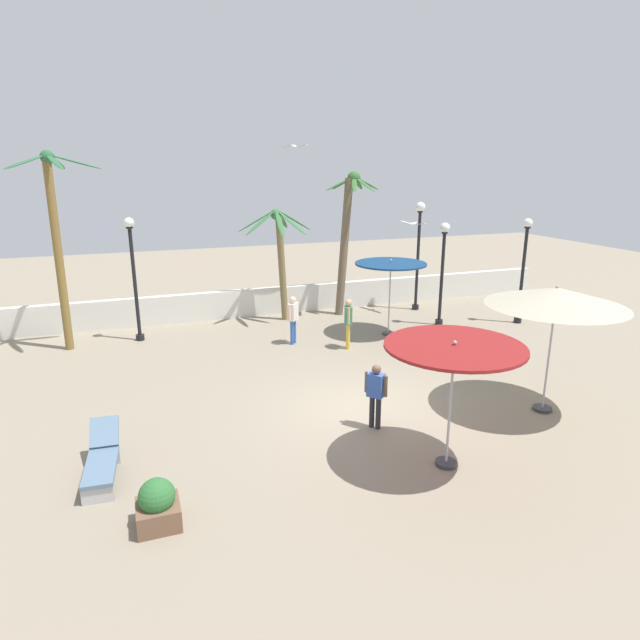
# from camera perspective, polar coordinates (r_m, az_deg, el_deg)

# --- Properties ---
(ground_plane) EXTENTS (56.00, 56.00, 0.00)m
(ground_plane) POSITION_cam_1_polar(r_m,az_deg,el_deg) (13.30, 4.84, -9.51)
(ground_plane) COLOR gray
(boundary_wall) EXTENTS (25.20, 0.30, 1.08)m
(boundary_wall) POSITION_cam_1_polar(r_m,az_deg,el_deg) (21.44, -5.51, 2.02)
(boundary_wall) COLOR silver
(boundary_wall) RESTS_ON ground_plane
(patio_umbrella_0) EXTENTS (2.64, 2.64, 2.61)m
(patio_umbrella_0) POSITION_cam_1_polar(r_m,az_deg,el_deg) (10.33, 14.10, -3.27)
(patio_umbrella_0) COLOR #333338
(patio_umbrella_0) RESTS_ON ground_plane
(patio_umbrella_1) EXTENTS (2.44, 2.44, 2.69)m
(patio_umbrella_1) POSITION_cam_1_polar(r_m,az_deg,el_deg) (18.47, 7.53, 5.64)
(patio_umbrella_1) COLOR #333338
(patio_umbrella_1) RESTS_ON ground_plane
(patio_umbrella_2) EXTENTS (3.18, 3.18, 3.11)m
(patio_umbrella_2) POSITION_cam_1_polar(r_m,az_deg,el_deg) (13.42, 23.86, 2.24)
(patio_umbrella_2) COLOR #333338
(patio_umbrella_2) RESTS_ON ground_plane
(palm_tree_0) EXTENTS (2.84, 2.82, 4.23)m
(palm_tree_0) POSITION_cam_1_polar(r_m,az_deg,el_deg) (20.16, -4.36, 7.71)
(palm_tree_0) COLOR brown
(palm_tree_0) RESTS_ON ground_plane
(palm_tree_1) EXTENTS (2.84, 2.88, 6.19)m
(palm_tree_1) POSITION_cam_1_polar(r_m,az_deg,el_deg) (18.46, -26.33, 8.53)
(palm_tree_1) COLOR olive
(palm_tree_1) RESTS_ON ground_plane
(palm_tree_2) EXTENTS (2.26, 2.14, 5.54)m
(palm_tree_2) POSITION_cam_1_polar(r_m,az_deg,el_deg) (20.96, 2.88, 9.65)
(palm_tree_2) COLOR brown
(palm_tree_2) RESTS_ON ground_plane
(lamp_post_0) EXTENTS (0.36, 0.36, 3.79)m
(lamp_post_0) POSITION_cam_1_polar(r_m,az_deg,el_deg) (20.02, 12.93, 5.85)
(lamp_post_0) COLOR black
(lamp_post_0) RESTS_ON ground_plane
(lamp_post_1) EXTENTS (0.33, 0.33, 3.91)m
(lamp_post_1) POSITION_cam_1_polar(r_m,az_deg,el_deg) (21.18, 20.86, 5.60)
(lamp_post_1) COLOR black
(lamp_post_1) RESTS_ON ground_plane
(lamp_post_2) EXTENTS (0.33, 0.33, 4.14)m
(lamp_post_2) POSITION_cam_1_polar(r_m,az_deg,el_deg) (18.74, -19.22, 4.84)
(lamp_post_2) COLOR black
(lamp_post_2) RESTS_ON ground_plane
(lamp_post_3) EXTENTS (0.38, 0.38, 4.37)m
(lamp_post_3) POSITION_cam_1_polar(r_m,az_deg,el_deg) (22.00, 10.45, 8.04)
(lamp_post_3) COLOR black
(lamp_post_3) RESTS_ON ground_plane
(lounge_chair_0) EXTENTS (0.69, 1.92, 0.84)m
(lounge_chair_0) POSITION_cam_1_polar(r_m,az_deg,el_deg) (11.30, -22.21, -13.44)
(lounge_chair_0) COLOR #B7B7BC
(lounge_chair_0) RESTS_ON ground_plane
(guest_0) EXTENTS (0.41, 0.46, 1.52)m
(guest_0) POSITION_cam_1_polar(r_m,az_deg,el_deg) (12.11, 5.96, -7.47)
(guest_0) COLOR #26262D
(guest_0) RESTS_ON ground_plane
(guest_1) EXTENTS (0.42, 0.42, 1.62)m
(guest_1) POSITION_cam_1_polar(r_m,az_deg,el_deg) (17.68, -2.90, 0.49)
(guest_1) COLOR #3359B2
(guest_1) RESTS_ON ground_plane
(guest_2) EXTENTS (0.35, 0.53, 1.65)m
(guest_2) POSITION_cam_1_polar(r_m,az_deg,el_deg) (17.22, 3.03, 0.12)
(guest_2) COLOR gold
(guest_2) RESTS_ON ground_plane
(seagull_0) EXTENTS (0.86, 0.94, 0.14)m
(seagull_0) POSITION_cam_1_polar(r_m,az_deg,el_deg) (22.16, -2.76, 17.98)
(seagull_0) COLOR white
(seagull_1) EXTENTS (0.54, 1.21, 0.14)m
(seagull_1) POSITION_cam_1_polar(r_m,az_deg,el_deg) (21.32, 9.90, 10.07)
(seagull_1) COLOR white
(planter) EXTENTS (0.70, 0.70, 0.85)m
(planter) POSITION_cam_1_polar(r_m,az_deg,el_deg) (9.67, -16.90, -18.32)
(planter) COLOR brown
(planter) RESTS_ON ground_plane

